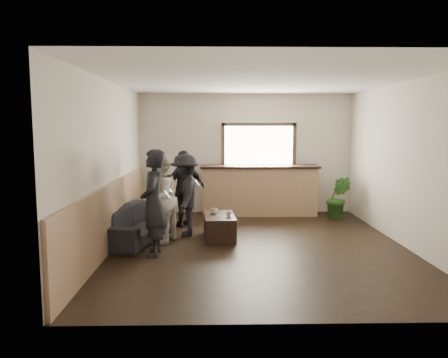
{
  "coord_description": "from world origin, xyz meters",
  "views": [
    {
      "loc": [
        -0.73,
        -7.3,
        2.04
      ],
      "look_at": [
        -0.57,
        0.4,
        1.11
      ],
      "focal_mm": 35.0,
      "sensor_mm": 36.0,
      "label": 1
    }
  ],
  "objects_px": {
    "bar_counter": "(259,187)",
    "cup_b": "(229,214)",
    "cup_a": "(214,211)",
    "coffee_table": "(219,227)",
    "sofa": "(137,223)",
    "person_b": "(159,198)",
    "person_a": "(153,203)",
    "person_c": "(185,195)",
    "person_d": "(185,189)",
    "potted_plant": "(338,197)"
  },
  "relations": [
    {
      "from": "potted_plant",
      "to": "sofa",
      "type": "bearing_deg",
      "value": -157.88
    },
    {
      "from": "person_a",
      "to": "bar_counter",
      "type": "bearing_deg",
      "value": 145.63
    },
    {
      "from": "cup_b",
      "to": "person_c",
      "type": "bearing_deg",
      "value": 153.9
    },
    {
      "from": "coffee_table",
      "to": "person_c",
      "type": "height_order",
      "value": "person_c"
    },
    {
      "from": "sofa",
      "to": "potted_plant",
      "type": "height_order",
      "value": "potted_plant"
    },
    {
      "from": "cup_a",
      "to": "bar_counter",
      "type": "bearing_deg",
      "value": 62.76
    },
    {
      "from": "sofa",
      "to": "potted_plant",
      "type": "distance_m",
      "value": 4.49
    },
    {
      "from": "coffee_table",
      "to": "person_a",
      "type": "xyz_separation_m",
      "value": [
        -1.05,
        -1.03,
        0.63
      ]
    },
    {
      "from": "cup_a",
      "to": "person_d",
      "type": "xyz_separation_m",
      "value": [
        -0.6,
        0.85,
        0.3
      ]
    },
    {
      "from": "sofa",
      "to": "cup_a",
      "type": "height_order",
      "value": "sofa"
    },
    {
      "from": "bar_counter",
      "to": "potted_plant",
      "type": "xyz_separation_m",
      "value": [
        1.7,
        -0.52,
        -0.16
      ]
    },
    {
      "from": "bar_counter",
      "to": "person_d",
      "type": "bearing_deg",
      "value": -144.4
    },
    {
      "from": "coffee_table",
      "to": "cup_b",
      "type": "relative_size",
      "value": 9.87
    },
    {
      "from": "sofa",
      "to": "person_b",
      "type": "height_order",
      "value": "person_b"
    },
    {
      "from": "person_c",
      "to": "cup_a",
      "type": "bearing_deg",
      "value": 77.26
    },
    {
      "from": "cup_a",
      "to": "cup_b",
      "type": "distance_m",
      "value": 0.38
    },
    {
      "from": "bar_counter",
      "to": "potted_plant",
      "type": "height_order",
      "value": "bar_counter"
    },
    {
      "from": "coffee_table",
      "to": "cup_a",
      "type": "bearing_deg",
      "value": 123.67
    },
    {
      "from": "bar_counter",
      "to": "cup_b",
      "type": "bearing_deg",
      "value": -108.66
    },
    {
      "from": "person_a",
      "to": "person_d",
      "type": "xyz_separation_m",
      "value": [
        0.36,
        2.03,
        -0.06
      ]
    },
    {
      "from": "person_a",
      "to": "person_c",
      "type": "xyz_separation_m",
      "value": [
        0.42,
        1.29,
        -0.07
      ]
    },
    {
      "from": "bar_counter",
      "to": "person_a",
      "type": "xyz_separation_m",
      "value": [
        -2.0,
        -3.21,
        0.2
      ]
    },
    {
      "from": "cup_a",
      "to": "coffee_table",
      "type": "bearing_deg",
      "value": -56.33
    },
    {
      "from": "potted_plant",
      "to": "person_d",
      "type": "relative_size",
      "value": 0.61
    },
    {
      "from": "person_d",
      "to": "cup_a",
      "type": "bearing_deg",
      "value": 90.47
    },
    {
      "from": "sofa",
      "to": "person_d",
      "type": "relative_size",
      "value": 1.32
    },
    {
      "from": "person_a",
      "to": "person_c",
      "type": "height_order",
      "value": "person_a"
    },
    {
      "from": "sofa",
      "to": "person_d",
      "type": "xyz_separation_m",
      "value": [
        0.81,
        1.03,
        0.48
      ]
    },
    {
      "from": "person_c",
      "to": "person_d",
      "type": "distance_m",
      "value": 0.74
    },
    {
      "from": "cup_a",
      "to": "cup_b",
      "type": "relative_size",
      "value": 1.26
    },
    {
      "from": "cup_a",
      "to": "person_c",
      "type": "relative_size",
      "value": 0.08
    },
    {
      "from": "sofa",
      "to": "coffee_table",
      "type": "height_order",
      "value": "sofa"
    },
    {
      "from": "cup_a",
      "to": "potted_plant",
      "type": "height_order",
      "value": "potted_plant"
    },
    {
      "from": "bar_counter",
      "to": "person_c",
      "type": "distance_m",
      "value": 2.49
    },
    {
      "from": "bar_counter",
      "to": "person_c",
      "type": "bearing_deg",
      "value": -129.59
    },
    {
      "from": "coffee_table",
      "to": "person_c",
      "type": "bearing_deg",
      "value": 157.72
    },
    {
      "from": "person_a",
      "to": "person_d",
      "type": "relative_size",
      "value": 1.08
    },
    {
      "from": "coffee_table",
      "to": "potted_plant",
      "type": "height_order",
      "value": "potted_plant"
    },
    {
      "from": "bar_counter",
      "to": "cup_b",
      "type": "height_order",
      "value": "bar_counter"
    },
    {
      "from": "person_b",
      "to": "person_c",
      "type": "bearing_deg",
      "value": 163.54
    },
    {
      "from": "cup_a",
      "to": "cup_b",
      "type": "height_order",
      "value": "cup_a"
    },
    {
      "from": "bar_counter",
      "to": "sofa",
      "type": "bearing_deg",
      "value": -138.03
    },
    {
      "from": "cup_b",
      "to": "potted_plant",
      "type": "height_order",
      "value": "potted_plant"
    },
    {
      "from": "potted_plant",
      "to": "coffee_table",
      "type": "bearing_deg",
      "value": -147.99
    },
    {
      "from": "cup_a",
      "to": "person_d",
      "type": "height_order",
      "value": "person_d"
    },
    {
      "from": "person_c",
      "to": "cup_b",
      "type": "bearing_deg",
      "value": 63.37
    },
    {
      "from": "bar_counter",
      "to": "sofa",
      "type": "xyz_separation_m",
      "value": [
        -2.45,
        -2.2,
        -0.34
      ]
    },
    {
      "from": "cup_b",
      "to": "potted_plant",
      "type": "distance_m",
      "value": 3.06
    },
    {
      "from": "cup_a",
      "to": "person_c",
      "type": "bearing_deg",
      "value": 167.79
    },
    {
      "from": "potted_plant",
      "to": "cup_b",
      "type": "bearing_deg",
      "value": -144.17
    }
  ]
}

